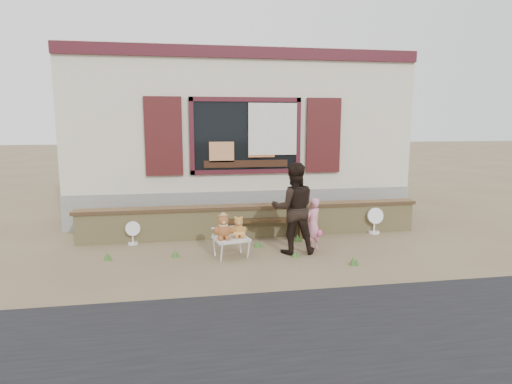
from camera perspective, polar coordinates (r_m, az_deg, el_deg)
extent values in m
plane|color=brown|center=(8.05, 0.72, -7.74)|extent=(80.00, 80.00, 0.00)
cube|color=beige|center=(12.14, -3.11, 9.51)|extent=(8.00, 5.00, 3.20)
cube|color=gray|center=(12.30, -3.03, 0.16)|extent=(8.04, 5.04, 0.80)
cube|color=black|center=(9.64, -1.37, 7.49)|extent=(2.30, 0.04, 1.50)
cube|color=#42131B|center=(9.63, -1.37, 12.25)|extent=(2.50, 0.08, 0.10)
cube|color=#42131B|center=(9.68, -1.34, 2.74)|extent=(2.50, 0.08, 0.10)
cube|color=#42131B|center=(9.52, -8.58, 7.36)|extent=(0.10, 0.08, 1.70)
cube|color=#42131B|center=(9.86, 5.62, 7.49)|extent=(0.10, 0.08, 1.70)
cube|color=#3D1017|center=(9.52, -12.22, 7.26)|extent=(0.80, 0.07, 1.70)
cube|color=#3D1017|center=(10.03, 8.98, 7.45)|extent=(0.80, 0.07, 1.70)
cube|color=silver|center=(9.67, 2.24, 8.38)|extent=(1.10, 0.02, 1.15)
cube|color=#42131B|center=(9.76, -1.42, 18.11)|extent=(8.00, 0.12, 0.25)
cube|color=black|center=(9.65, -1.33, 3.80)|extent=(1.90, 0.06, 0.16)
cube|color=tan|center=(9.56, -4.61, 5.34)|extent=(0.55, 0.06, 0.45)
cube|color=#E08447|center=(9.67, 0.72, 6.31)|extent=(0.60, 0.06, 0.55)
cube|color=tan|center=(8.92, -0.43, -4.03)|extent=(7.00, 0.30, 0.60)
cube|color=brown|center=(8.85, -0.43, -1.95)|extent=(7.10, 0.36, 0.07)
cube|color=#2F2010|center=(8.74, 1.42, -3.71)|extent=(1.66, 0.48, 0.06)
cube|color=#2F2010|center=(8.74, -3.28, -5.17)|extent=(0.13, 0.32, 0.35)
cube|color=#2F2010|center=(8.89, 6.04, -4.95)|extent=(0.13, 0.32, 0.35)
cube|color=beige|center=(7.57, -3.35, -6.23)|extent=(0.67, 0.62, 0.04)
cylinder|color=silver|center=(7.34, -4.61, -8.18)|extent=(0.03, 0.03, 0.31)
cylinder|color=silver|center=(7.49, -1.00, -7.79)|extent=(0.03, 0.03, 0.31)
cylinder|color=silver|center=(7.75, -5.58, -7.25)|extent=(0.03, 0.03, 0.31)
cylinder|color=silver|center=(7.89, -2.14, -6.90)|extent=(0.03, 0.03, 0.31)
imported|color=pink|center=(7.99, 7.59, -4.28)|extent=(0.43, 0.39, 0.98)
imported|color=black|center=(7.72, 5.03, -2.16)|extent=(0.85, 0.69, 1.65)
cylinder|color=white|center=(8.75, -16.09, -6.58)|extent=(0.19, 0.19, 0.04)
cylinder|color=white|center=(8.72, -16.12, -5.80)|extent=(0.03, 0.03, 0.25)
cylinder|color=white|center=(8.67, -16.18, -4.67)|extent=(0.30, 0.20, 0.29)
cylinder|color=white|center=(9.56, 15.44, -5.18)|extent=(0.24, 0.24, 0.04)
cylinder|color=white|center=(9.52, 15.48, -4.30)|extent=(0.04, 0.04, 0.30)
cylinder|color=white|center=(9.47, 15.54, -3.03)|extent=(0.35, 0.12, 0.35)
cone|color=#3A6227|center=(7.66, 5.17, -8.23)|extent=(0.11, 0.11, 0.11)
cone|color=#3A6227|center=(7.90, -19.25, -8.07)|extent=(0.13, 0.13, 0.14)
cone|color=#3A6227|center=(8.23, 0.21, -6.91)|extent=(0.17, 0.17, 0.12)
cone|color=#3A6227|center=(7.77, -10.74, -8.06)|extent=(0.12, 0.12, 0.12)
cone|color=#3A6227|center=(8.62, 5.55, -6.09)|extent=(0.13, 0.13, 0.15)
cone|color=#3A6227|center=(7.39, 12.82, -8.93)|extent=(0.12, 0.12, 0.15)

